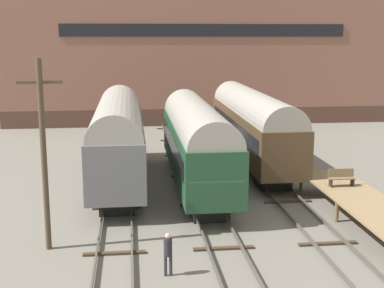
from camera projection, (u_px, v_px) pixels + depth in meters
ground_plane at (213, 225)px, 25.60m from camera, size 200.00×200.00×0.00m
track_left at (116, 226)px, 25.06m from camera, size 2.60×60.00×0.26m
track_middle at (213, 222)px, 25.57m from camera, size 2.60×60.00×0.26m
track_right at (306, 218)px, 26.09m from camera, size 2.60×60.00×0.26m
train_car_grey at (118, 134)px, 32.30m from camera, size 2.99×15.70×5.34m
train_car_green at (197, 140)px, 31.18m from camera, size 2.91×15.10×5.18m
train_car_brown at (253, 123)px, 36.99m from camera, size 2.93×16.87×5.18m
station_platform at (362, 200)px, 26.00m from camera, size 2.76×11.30×1.12m
bench at (341, 177)px, 28.10m from camera, size 1.40×0.40×0.91m
person_worker at (168, 250)px, 20.01m from camera, size 0.32×0.32×1.69m
utility_pole at (44, 153)px, 21.93m from camera, size 1.80×0.24×8.04m
warehouse_building at (198, 39)px, 57.92m from camera, size 39.90×11.90×17.09m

